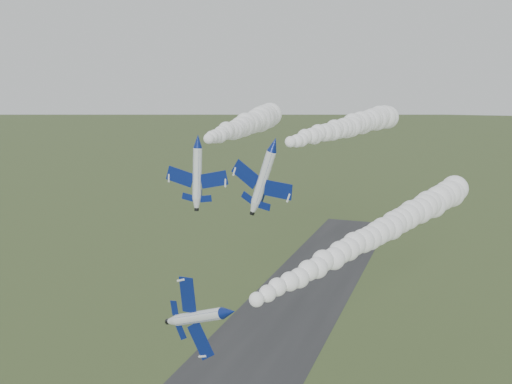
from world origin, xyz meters
TOP-DOWN VIEW (x-y plane):
  - runway at (0.00, 30.00)m, footprint 24.00×260.00m
  - jet_lead at (13.30, -6.31)m, footprint 6.11×11.54m
  - smoke_trail_jet_lead at (25.42, 24.52)m, footprint 24.37×59.11m
  - jet_pair_left at (-3.49, 21.79)m, footprint 10.51×12.55m
  - smoke_trail_jet_pair_left at (-6.28, 50.70)m, footprint 10.42×53.09m
  - jet_pair_right at (9.58, 20.91)m, footprint 10.53×13.09m
  - smoke_trail_jet_pair_right at (15.40, 50.13)m, footprint 14.59×53.25m

SIDE VIEW (x-z plane):
  - runway at x=0.00m, z-range 0.00..0.04m
  - jet_lead at x=13.30m, z-range 24.46..33.59m
  - smoke_trail_jet_lead at x=25.42m, z-range 29.03..34.05m
  - jet_pair_left at x=-3.49m, z-range 43.13..46.23m
  - jet_pair_right at x=9.58m, z-range 42.56..46.86m
  - smoke_trail_jet_pair_left at x=-6.28m, z-range 42.39..48.23m
  - smoke_trail_jet_pair_right at x=15.40m, z-range 42.93..48.15m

